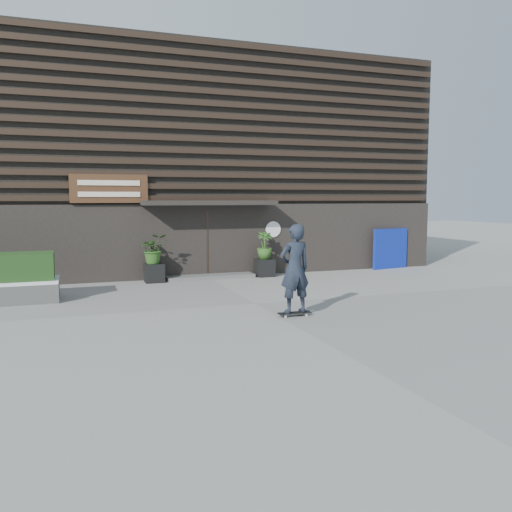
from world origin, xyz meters
name	(u,v)px	position (x,y,z in m)	size (l,w,h in m)	color
ground	(255,304)	(0.00, 0.00, 0.00)	(80.00, 80.00, 0.00)	gray
entrance_step	(210,276)	(0.00, 4.60, 0.06)	(3.00, 0.80, 0.12)	#535351
planter_pot_left	(154,273)	(-1.90, 4.40, 0.30)	(0.60, 0.60, 0.60)	black
bamboo_left	(154,249)	(-1.90, 4.40, 1.08)	(0.86, 0.75, 0.96)	#2D591E
planter_pot_right	(264,268)	(1.90, 4.40, 0.30)	(0.60, 0.60, 0.60)	black
bamboo_right	(265,245)	(1.90, 4.40, 1.08)	(0.54, 0.54, 0.96)	#2D591E
blue_tarp	(390,249)	(7.18, 4.70, 0.77)	(1.64, 0.12, 1.54)	#0B1F96
building	(177,168)	(0.00, 9.96, 3.99)	(18.00, 11.00, 8.00)	black
skateboarder	(295,269)	(0.36, -1.68, 1.10)	(0.79, 0.57, 2.12)	black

